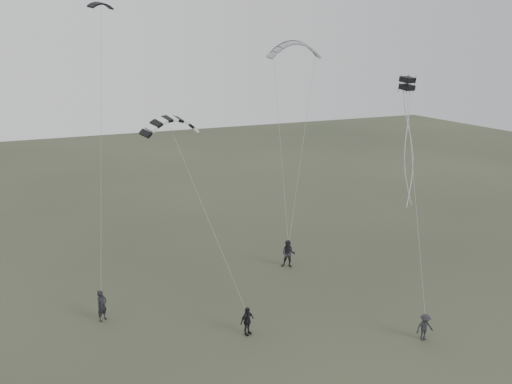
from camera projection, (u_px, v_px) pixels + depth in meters
name	position (u px, v px, depth m)	size (l,w,h in m)	color
ground	(274.00, 332.00, 27.11)	(140.00, 140.00, 0.00)	#343B28
flyer_left	(102.00, 306.00, 28.01)	(0.67, 0.44, 1.83)	black
flyer_right	(288.00, 254.00, 34.88)	(0.96, 0.75, 1.98)	#232329
flyer_center	(247.00, 321.00, 26.65)	(0.94, 0.39, 1.60)	black
flyer_far	(425.00, 327.00, 26.15)	(0.96, 0.55, 1.49)	#252429
kite_dark_small	(100.00, 3.00, 30.43)	(1.67, 0.50, 0.53)	black
kite_pale_large	(295.00, 43.00, 38.95)	(4.36, 0.98, 1.76)	#949698
kite_striped	(170.00, 119.00, 26.07)	(3.17, 0.79, 1.23)	black
kite_box	(407.00, 83.00, 29.59)	(0.70, 0.70, 0.74)	black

